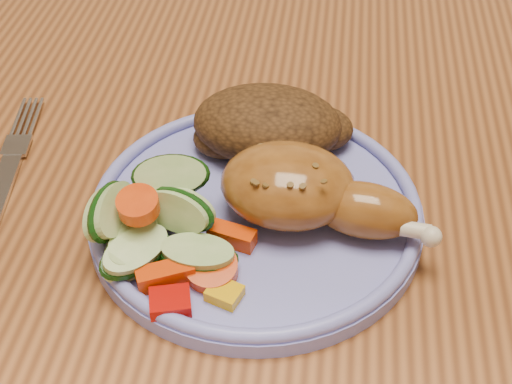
# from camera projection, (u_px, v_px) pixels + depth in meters

# --- Properties ---
(dining_table) EXTENTS (0.90, 1.40, 0.75)m
(dining_table) POSITION_uv_depth(u_px,v_px,m) (335.00, 193.00, 0.65)
(dining_table) COLOR brown
(dining_table) RESTS_ON ground
(chair_far) EXTENTS (0.42, 0.42, 0.91)m
(chair_far) POSITION_uv_depth(u_px,v_px,m) (342.00, 22.00, 1.23)
(chair_far) COLOR #4C2D16
(chair_far) RESTS_ON ground
(plate) EXTENTS (0.23, 0.23, 0.01)m
(plate) POSITION_uv_depth(u_px,v_px,m) (256.00, 214.00, 0.50)
(plate) COLOR #7578D1
(plate) RESTS_ON dining_table
(plate_rim) EXTENTS (0.23, 0.23, 0.01)m
(plate_rim) POSITION_uv_depth(u_px,v_px,m) (256.00, 203.00, 0.50)
(plate_rim) COLOR #7578D1
(plate_rim) RESTS_ON plate
(chicken_leg) EXTENTS (0.15, 0.08, 0.05)m
(chicken_leg) POSITION_uv_depth(u_px,v_px,m) (306.00, 191.00, 0.48)
(chicken_leg) COLOR brown
(chicken_leg) RESTS_ON plate
(rice_pilaf) EXTENTS (0.12, 0.08, 0.05)m
(rice_pilaf) POSITION_uv_depth(u_px,v_px,m) (271.00, 125.00, 0.54)
(rice_pilaf) COLOR #462911
(rice_pilaf) RESTS_ON plate
(vegetable_pile) EXTENTS (0.12, 0.12, 0.06)m
(vegetable_pile) POSITION_uv_depth(u_px,v_px,m) (155.00, 227.00, 0.46)
(vegetable_pile) COLOR #A50A05
(vegetable_pile) RESTS_ON plate
(fork) EXTENTS (0.04, 0.18, 0.00)m
(fork) POSITION_uv_depth(u_px,v_px,m) (3.00, 184.00, 0.53)
(fork) COLOR silver
(fork) RESTS_ON dining_table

